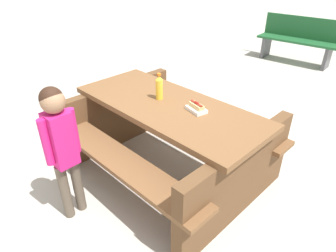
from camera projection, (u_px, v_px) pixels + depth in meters
The scene contains 6 objects.
ground_plane at pixel (168, 171), 2.98m from camera, with size 30.00×30.00×0.00m, color #B7B2A8.
picnic_table at pixel (168, 133), 2.76m from camera, with size 1.85×1.47×0.75m.
soda_bottle at pixel (159, 87), 2.64m from camera, with size 0.06×0.06×0.24m.
hotdog_tray at pixel (196, 108), 2.47m from camera, with size 0.20×0.14×0.08m.
child_in_coat at pixel (61, 139), 2.16m from camera, with size 0.18×0.28×1.13m.
park_bench_near at pixel (299, 39), 5.77m from camera, with size 1.54×0.59×0.85m.
Camera 1 is at (1.73, -1.59, 1.90)m, focal length 31.74 mm.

